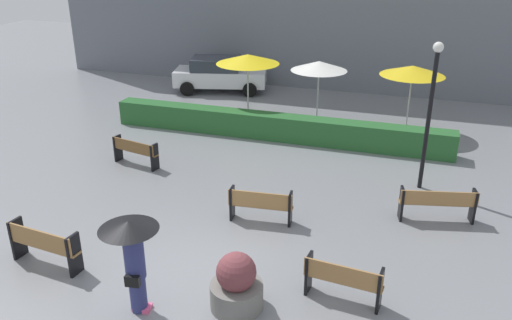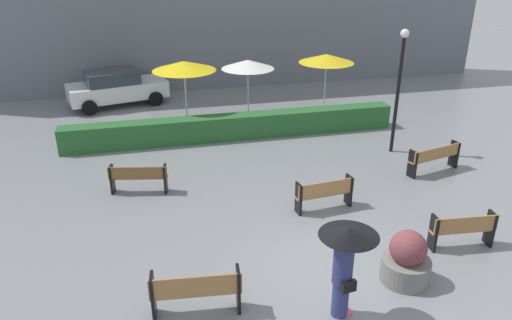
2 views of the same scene
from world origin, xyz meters
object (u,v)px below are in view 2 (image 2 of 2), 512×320
Objects in this scene: bench_far_left at (138,177)px; patio_umbrella_white at (248,64)px; planter_pot at (407,260)px; patio_umbrella_yellow at (184,66)px; bench_near_right at (463,229)px; patio_umbrella_yellow_far at (326,58)px; bench_near_left at (196,291)px; lamp_post at (399,80)px; bench_far_right at (435,157)px; pedestrian_with_umbrella at (345,257)px; bench_mid_center at (325,193)px; parked_car at (116,87)px.

patio_umbrella_white is at bearing 52.27° from bench_far_left.
planter_pot is (5.38, -5.44, -0.01)m from bench_far_left.
patio_umbrella_yellow reaches higher than planter_pot.
patio_umbrella_yellow_far is at bearing 86.76° from bench_near_right.
patio_umbrella_yellow is at bearing 84.74° from bench_near_left.
patio_umbrella_white is 0.98× the size of patio_umbrella_yellow_far.
bench_near_right is 6.26m from lamp_post.
pedestrian_with_umbrella is at bearing -134.77° from bench_far_right.
bench_mid_center is 0.93× the size of bench_near_left.
patio_umbrella_yellow_far is at bearing 69.25° from bench_mid_center.
bench_near_right is 0.38× the size of lamp_post.
patio_umbrella_yellow is at bearing 111.31° from bench_mid_center.
bench_mid_center is 0.82× the size of pedestrian_with_umbrella.
patio_umbrella_white is 0.54× the size of parked_car.
bench_far_right is 1.14× the size of bench_far_left.
planter_pot is (1.74, 0.71, -0.85)m from pedestrian_with_umbrella.
bench_far_right reaches higher than bench_near_right.
parked_car is at bearing 135.22° from bench_far_right.
bench_far_left is at bearing -85.18° from parked_car.
bench_far_left is 7.60m from patio_umbrella_white.
patio_umbrella_yellow reaches higher than bench_near_right.
bench_near_right is 4.04m from pedestrian_with_umbrella.
bench_near_right is 15.79m from parked_car.
bench_mid_center is 3.32m from planter_pot.
bench_far_right reaches higher than bench_far_left.
patio_umbrella_yellow reaches higher than parked_car.
pedestrian_with_umbrella reaches higher than bench_mid_center.
pedestrian_with_umbrella is (-5.37, -5.41, 0.82)m from bench_far_right.
lamp_post is at bearing 41.02° from bench_near_left.
bench_mid_center reaches higher than bench_far_left.
bench_far_right is 0.79× the size of patio_umbrella_white.
patio_umbrella_yellow is 5.98m from patio_umbrella_yellow_far.
lamp_post reaches higher than bench_far_right.
bench_near_right is 2.07m from planter_pot.
bench_mid_center is 8.21m from patio_umbrella_white.
parked_car reaches higher than bench_mid_center.
planter_pot is 11.77m from patio_umbrella_yellow_far.
bench_near_left is at bearing -179.84° from planter_pot.
bench_far_left is at bearing 134.71° from planter_pot.
bench_near_left is 0.88× the size of pedestrian_with_umbrella.
parked_car is (-1.72, 14.40, 0.26)m from bench_near_left.
bench_mid_center is 8.13m from patio_umbrella_yellow.
lamp_post is at bearing 64.29° from planter_pot.
bench_near_left is (-8.04, -4.71, 0.02)m from bench_far_right.
bench_near_left is at bearing -149.61° from bench_far_right.
bench_far_right is at bearing 66.20° from bench_near_right.
pedestrian_with_umbrella reaches higher than bench_far_right.
bench_near_left is 11.97m from patio_umbrella_white.
patio_umbrella_white is at bearing 14.38° from patio_umbrella_yellow.
parked_car is at bearing 149.63° from patio_umbrella_white.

